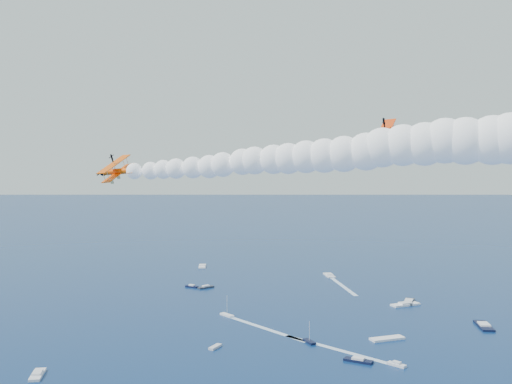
% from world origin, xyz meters
% --- Properties ---
extents(biplane_lead, '(9.36, 11.61, 9.66)m').
position_xyz_m(biplane_lead, '(19.05, 18.03, 60.37)').
color(biplane_lead, '#FF3B05').
extents(biplane_trail, '(7.31, 9.18, 7.71)m').
position_xyz_m(biplane_trail, '(-21.01, 0.45, 55.08)').
color(biplane_trail, '#FF5705').
extents(smoke_trail_trail, '(63.95, 10.69, 11.37)m').
position_xyz_m(smoke_trail_trail, '(10.57, -0.64, 57.50)').
color(smoke_trail_trail, white).
extents(spectator_boats, '(206.87, 200.43, 0.70)m').
position_xyz_m(spectator_boats, '(1.23, 114.61, 0.35)').
color(spectator_boats, white).
rests_on(spectator_boats, ground).
extents(boat_wakes, '(150.33, 172.72, 0.04)m').
position_xyz_m(boat_wakes, '(-47.30, 104.49, 0.03)').
color(boat_wakes, white).
rests_on(boat_wakes, ground).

